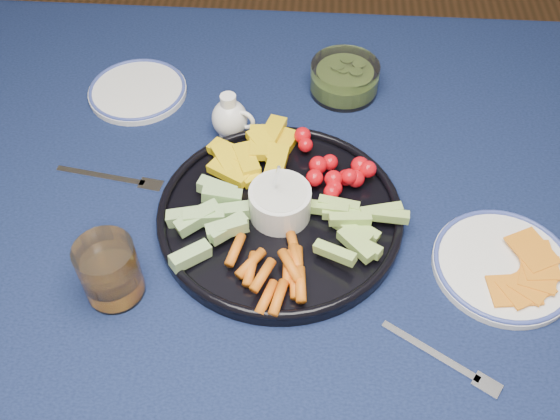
# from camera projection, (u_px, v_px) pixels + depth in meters

# --- Properties ---
(dining_table) EXTENTS (1.67, 1.07, 0.75)m
(dining_table) POSITION_uv_depth(u_px,v_px,m) (234.00, 220.00, 1.11)
(dining_table) COLOR #4E321A
(dining_table) RESTS_ON ground
(crudite_platter) EXTENTS (0.39, 0.39, 0.12)m
(crudite_platter) POSITION_uv_depth(u_px,v_px,m) (278.00, 212.00, 0.98)
(crudite_platter) COLOR black
(crudite_platter) RESTS_ON dining_table
(creamer_pitcher) EXTENTS (0.08, 0.06, 0.09)m
(creamer_pitcher) POSITION_uv_depth(u_px,v_px,m) (230.00, 118.00, 1.10)
(creamer_pitcher) COLOR white
(creamer_pitcher) RESTS_ON dining_table
(pickle_bowl) EXTENTS (0.13, 0.13, 0.06)m
(pickle_bowl) POSITION_uv_depth(u_px,v_px,m) (344.00, 79.00, 1.19)
(pickle_bowl) COLOR white
(pickle_bowl) RESTS_ON dining_table
(cheese_plate) EXTENTS (0.21, 0.21, 0.02)m
(cheese_plate) POSITION_uv_depth(u_px,v_px,m) (504.00, 264.00, 0.93)
(cheese_plate) COLOR white
(cheese_plate) RESTS_ON dining_table
(juice_tumbler) EXTENTS (0.08, 0.08, 0.10)m
(juice_tumbler) POSITION_uv_depth(u_px,v_px,m) (111.00, 273.00, 0.88)
(juice_tumbler) COLOR white
(juice_tumbler) RESTS_ON dining_table
(fork_left) EXTENTS (0.19, 0.05, 0.00)m
(fork_left) POSITION_uv_depth(u_px,v_px,m) (118.00, 179.00, 1.05)
(fork_left) COLOR silver
(fork_left) RESTS_ON dining_table
(fork_right) EXTENTS (0.16, 0.11, 0.00)m
(fork_right) POSITION_uv_depth(u_px,v_px,m) (449.00, 363.00, 0.84)
(fork_right) COLOR silver
(fork_right) RESTS_ON dining_table
(side_plate_extra) EXTENTS (0.19, 0.19, 0.02)m
(side_plate_extra) POSITION_uv_depth(u_px,v_px,m) (138.00, 90.00, 1.20)
(side_plate_extra) COLOR white
(side_plate_extra) RESTS_ON dining_table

